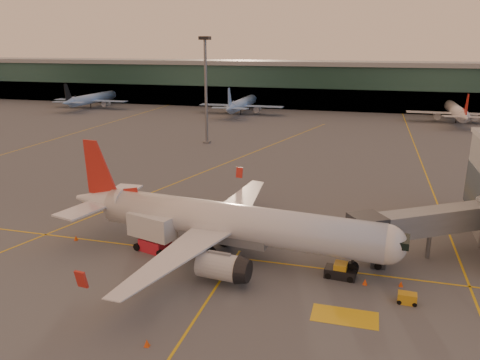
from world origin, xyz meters
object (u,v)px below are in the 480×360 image
(main_airplane, at_px, (224,223))
(gpu_cart, at_px, (407,298))
(catering_truck, at_px, (153,230))
(pushback_tug, at_px, (340,272))

(main_airplane, relative_size, gpu_cart, 22.44)
(catering_truck, bearing_deg, gpu_cart, 6.90)
(gpu_cart, distance_m, pushback_tug, 7.42)
(main_airplane, bearing_deg, catering_truck, -167.51)
(gpu_cart, relative_size, pushback_tug, 0.54)
(main_airplane, bearing_deg, pushback_tug, -2.82)
(pushback_tug, bearing_deg, gpu_cart, -23.59)
(gpu_cart, xyz_separation_m, pushback_tug, (-6.52, 3.55, 0.17))
(gpu_cart, bearing_deg, pushback_tug, 154.45)
(catering_truck, distance_m, pushback_tug, 22.26)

